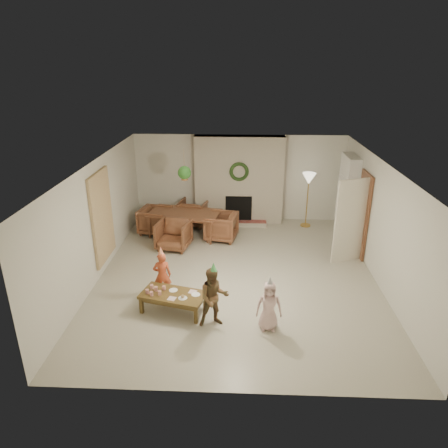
# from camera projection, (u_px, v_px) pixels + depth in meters

# --- Properties ---
(floor) EXTENTS (7.00, 7.00, 0.00)m
(floor) POSITION_uv_depth(u_px,v_px,m) (237.00, 275.00, 9.16)
(floor) COLOR #B7B29E
(floor) RESTS_ON ground
(ceiling) EXTENTS (7.00, 7.00, 0.00)m
(ceiling) POSITION_uv_depth(u_px,v_px,m) (238.00, 164.00, 8.23)
(ceiling) COLOR white
(ceiling) RESTS_ON wall_back
(wall_back) EXTENTS (7.00, 0.00, 7.00)m
(wall_back) POSITION_uv_depth(u_px,v_px,m) (239.00, 178.00, 11.94)
(wall_back) COLOR silver
(wall_back) RESTS_ON floor
(wall_front) EXTENTS (7.00, 0.00, 7.00)m
(wall_front) POSITION_uv_depth(u_px,v_px,m) (234.00, 320.00, 5.45)
(wall_front) COLOR silver
(wall_front) RESTS_ON floor
(wall_left) EXTENTS (0.00, 7.00, 7.00)m
(wall_left) POSITION_uv_depth(u_px,v_px,m) (97.00, 220.00, 8.82)
(wall_left) COLOR silver
(wall_left) RESTS_ON floor
(wall_right) EXTENTS (0.00, 7.00, 7.00)m
(wall_right) POSITION_uv_depth(u_px,v_px,m) (382.00, 225.00, 8.57)
(wall_right) COLOR silver
(wall_right) RESTS_ON floor
(fireplace_mass) EXTENTS (2.50, 0.40, 2.50)m
(fireplace_mass) POSITION_uv_depth(u_px,v_px,m) (239.00, 180.00, 11.76)
(fireplace_mass) COLOR #551716
(fireplace_mass) RESTS_ON floor
(fireplace_hearth) EXTENTS (1.60, 0.30, 0.12)m
(fireplace_hearth) POSITION_uv_depth(u_px,v_px,m) (238.00, 223.00, 11.87)
(fireplace_hearth) COLOR maroon
(fireplace_hearth) RESTS_ON floor
(fireplace_firebox) EXTENTS (0.75, 0.12, 0.75)m
(fireplace_firebox) POSITION_uv_depth(u_px,v_px,m) (239.00, 209.00, 11.89)
(fireplace_firebox) COLOR black
(fireplace_firebox) RESTS_ON floor
(fireplace_wreath) EXTENTS (0.54, 0.10, 0.54)m
(fireplace_wreath) POSITION_uv_depth(u_px,v_px,m) (239.00, 172.00, 11.43)
(fireplace_wreath) COLOR #1B3714
(fireplace_wreath) RESTS_ON fireplace_mass
(floor_lamp_base) EXTENTS (0.29, 0.29, 0.03)m
(floor_lamp_base) POSITION_uv_depth(u_px,v_px,m) (305.00, 225.00, 11.86)
(floor_lamp_base) COLOR gold
(floor_lamp_base) RESTS_ON floor
(floor_lamp_post) EXTENTS (0.03, 0.03, 1.40)m
(floor_lamp_post) POSITION_uv_depth(u_px,v_px,m) (307.00, 202.00, 11.59)
(floor_lamp_post) COLOR gold
(floor_lamp_post) RESTS_ON floor
(floor_lamp_shade) EXTENTS (0.37, 0.37, 0.31)m
(floor_lamp_shade) POSITION_uv_depth(u_px,v_px,m) (309.00, 179.00, 11.34)
(floor_lamp_shade) COLOR beige
(floor_lamp_shade) RESTS_ON floor_lamp_post
(bookshelf_carcass) EXTENTS (0.30, 1.00, 2.20)m
(bookshelf_carcass) POSITION_uv_depth(u_px,v_px,m) (347.00, 197.00, 10.77)
(bookshelf_carcass) COLOR white
(bookshelf_carcass) RESTS_ON floor
(bookshelf_shelf_a) EXTENTS (0.30, 0.92, 0.03)m
(bookshelf_shelf_a) POSITION_uv_depth(u_px,v_px,m) (344.00, 220.00, 11.01)
(bookshelf_shelf_a) COLOR white
(bookshelf_shelf_a) RESTS_ON bookshelf_carcass
(bookshelf_shelf_b) EXTENTS (0.30, 0.92, 0.03)m
(bookshelf_shelf_b) POSITION_uv_depth(u_px,v_px,m) (345.00, 206.00, 10.86)
(bookshelf_shelf_b) COLOR white
(bookshelf_shelf_b) RESTS_ON bookshelf_carcass
(bookshelf_shelf_c) EXTENTS (0.30, 0.92, 0.03)m
(bookshelf_shelf_c) POSITION_uv_depth(u_px,v_px,m) (347.00, 192.00, 10.71)
(bookshelf_shelf_c) COLOR white
(bookshelf_shelf_c) RESTS_ON bookshelf_carcass
(bookshelf_shelf_d) EXTENTS (0.30, 0.92, 0.03)m
(bookshelf_shelf_d) POSITION_uv_depth(u_px,v_px,m) (349.00, 177.00, 10.56)
(bookshelf_shelf_d) COLOR white
(bookshelf_shelf_d) RESTS_ON bookshelf_carcass
(books_row_lower) EXTENTS (0.20, 0.40, 0.24)m
(books_row_lower) POSITION_uv_depth(u_px,v_px,m) (345.00, 217.00, 10.82)
(books_row_lower) COLOR maroon
(books_row_lower) RESTS_ON bookshelf_shelf_a
(books_row_mid) EXTENTS (0.20, 0.44, 0.24)m
(books_row_mid) POSITION_uv_depth(u_px,v_px,m) (345.00, 201.00, 10.86)
(books_row_mid) COLOR navy
(books_row_mid) RESTS_ON bookshelf_shelf_b
(books_row_upper) EXTENTS (0.20, 0.36, 0.22)m
(books_row_upper) POSITION_uv_depth(u_px,v_px,m) (348.00, 188.00, 10.57)
(books_row_upper) COLOR gold
(books_row_upper) RESTS_ON bookshelf_shelf_c
(door_frame) EXTENTS (0.05, 0.86, 2.04)m
(door_frame) POSITION_uv_depth(u_px,v_px,m) (363.00, 215.00, 9.77)
(door_frame) COLOR brown
(door_frame) RESTS_ON floor
(door_leaf) EXTENTS (0.77, 0.32, 2.00)m
(door_leaf) POSITION_uv_depth(u_px,v_px,m) (350.00, 221.00, 9.44)
(door_leaf) COLOR beige
(door_leaf) RESTS_ON floor
(curtain_panel) EXTENTS (0.06, 1.20, 2.00)m
(curtain_panel) POSITION_uv_depth(u_px,v_px,m) (102.00, 217.00, 9.00)
(curtain_panel) COLOR beige
(curtain_panel) RESTS_ON wall_left
(dining_table) EXTENTS (2.03, 1.38, 0.66)m
(dining_table) POSITION_uv_depth(u_px,v_px,m) (184.00, 224.00, 11.08)
(dining_table) COLOR brown
(dining_table) RESTS_ON floor
(dining_chair_near) EXTENTS (0.91, 0.93, 0.72)m
(dining_chair_near) POSITION_uv_depth(u_px,v_px,m) (174.00, 235.00, 10.32)
(dining_chair_near) COLOR brown
(dining_chair_near) RESTS_ON floor
(dining_chair_far) EXTENTS (0.91, 0.93, 0.72)m
(dining_chair_far) POSITION_uv_depth(u_px,v_px,m) (193.00, 213.00, 11.80)
(dining_chair_far) COLOR brown
(dining_chair_far) RESTS_ON floor
(dining_chair_left) EXTENTS (0.93, 0.91, 0.72)m
(dining_chair_left) POSITION_uv_depth(u_px,v_px,m) (156.00, 221.00, 11.24)
(dining_chair_left) COLOR brown
(dining_chair_left) RESTS_ON floor
(dining_chair_right) EXTENTS (0.93, 0.91, 0.72)m
(dining_chair_right) POSITION_uv_depth(u_px,v_px,m) (221.00, 227.00, 10.84)
(dining_chair_right) COLOR brown
(dining_chair_right) RESTS_ON floor
(hanging_plant_cord) EXTENTS (0.01, 0.01, 0.70)m
(hanging_plant_cord) POSITION_uv_depth(u_px,v_px,m) (184.00, 163.00, 9.81)
(hanging_plant_cord) COLOR tan
(hanging_plant_cord) RESTS_ON ceiling
(hanging_plant_pot) EXTENTS (0.16, 0.16, 0.12)m
(hanging_plant_pot) POSITION_uv_depth(u_px,v_px,m) (185.00, 178.00, 9.94)
(hanging_plant_pot) COLOR #915B2E
(hanging_plant_pot) RESTS_ON hanging_plant_cord
(hanging_plant_foliage) EXTENTS (0.32, 0.32, 0.32)m
(hanging_plant_foliage) POSITION_uv_depth(u_px,v_px,m) (184.00, 173.00, 9.89)
(hanging_plant_foliage) COLOR #20551C
(hanging_plant_foliage) RESTS_ON hanging_plant_pot
(coffee_table_top) EXTENTS (1.32, 0.89, 0.06)m
(coffee_table_top) POSITION_uv_depth(u_px,v_px,m) (173.00, 295.00, 7.73)
(coffee_table_top) COLOR brown
(coffee_table_top) RESTS_ON floor
(coffee_table_apron) EXTENTS (1.21, 0.78, 0.07)m
(coffee_table_apron) POSITION_uv_depth(u_px,v_px,m) (173.00, 298.00, 7.75)
(coffee_table_apron) COLOR brown
(coffee_table_apron) RESTS_ON floor
(coffee_leg_fl) EXTENTS (0.08, 0.08, 0.32)m
(coffee_leg_fl) POSITION_uv_depth(u_px,v_px,m) (142.00, 305.00, 7.73)
(coffee_leg_fl) COLOR brown
(coffee_leg_fl) RESTS_ON floor
(coffee_leg_fr) EXTENTS (0.08, 0.08, 0.32)m
(coffee_leg_fr) POSITION_uv_depth(u_px,v_px,m) (196.00, 316.00, 7.43)
(coffee_leg_fr) COLOR brown
(coffee_leg_fr) RESTS_ON floor
(coffee_leg_bl) EXTENTS (0.08, 0.08, 0.32)m
(coffee_leg_bl) POSITION_uv_depth(u_px,v_px,m) (153.00, 292.00, 8.17)
(coffee_leg_bl) COLOR brown
(coffee_leg_bl) RESTS_ON floor
(coffee_leg_br) EXTENTS (0.08, 0.08, 0.32)m
(coffee_leg_br) POSITION_uv_depth(u_px,v_px,m) (205.00, 301.00, 7.86)
(coffee_leg_br) COLOR brown
(coffee_leg_br) RESTS_ON floor
(cup_a) EXTENTS (0.08, 0.08, 0.08)m
(cup_a) POSITION_uv_depth(u_px,v_px,m) (147.00, 292.00, 7.71)
(cup_a) COLOR silver
(cup_a) RESTS_ON coffee_table_top
(cup_b) EXTENTS (0.08, 0.08, 0.08)m
(cup_b) POSITION_uv_depth(u_px,v_px,m) (152.00, 287.00, 7.87)
(cup_b) COLOR silver
(cup_b) RESTS_ON coffee_table_top
(cup_c) EXTENTS (0.08, 0.08, 0.08)m
(cup_c) POSITION_uv_depth(u_px,v_px,m) (151.00, 294.00, 7.64)
(cup_c) COLOR silver
(cup_c) RESTS_ON coffee_table_top
(cup_d) EXTENTS (0.08, 0.08, 0.08)m
(cup_d) POSITION_uv_depth(u_px,v_px,m) (156.00, 289.00, 7.80)
(cup_d) COLOR silver
(cup_d) RESTS_ON coffee_table_top
(cup_e) EXTENTS (0.08, 0.08, 0.08)m
(cup_e) POSITION_uv_depth(u_px,v_px,m) (160.00, 293.00, 7.67)
(cup_e) COLOR silver
(cup_e) RESTS_ON coffee_table_top
(cup_f) EXTENTS (0.08, 0.08, 0.08)m
(cup_f) POSITION_uv_depth(u_px,v_px,m) (164.00, 288.00, 7.83)
(cup_f) COLOR silver
(cup_f) RESTS_ON coffee_table_top
(plate_a) EXTENTS (0.20, 0.20, 0.01)m
(plate_a) POSITION_uv_depth(u_px,v_px,m) (173.00, 290.00, 7.83)
(plate_a) COLOR white
(plate_a) RESTS_ON coffee_table_top
(plate_b) EXTENTS (0.20, 0.20, 0.01)m
(plate_b) POSITION_uv_depth(u_px,v_px,m) (183.00, 298.00, 7.57)
(plate_b) COLOR white
(plate_b) RESTS_ON coffee_table_top
(plate_c) EXTENTS (0.20, 0.20, 0.01)m
(plate_c) POSITION_uv_depth(u_px,v_px,m) (196.00, 295.00, 7.68)
(plate_c) COLOR white
(plate_c) RESTS_ON coffee_table_top
(food_scoop) EXTENTS (0.08, 0.08, 0.06)m
(food_scoop) POSITION_uv_depth(u_px,v_px,m) (183.00, 296.00, 7.56)
(food_scoop) COLOR tan
(food_scoop) RESTS_ON plate_b
(napkin_left) EXTENTS (0.17, 0.17, 0.01)m
(napkin_left) POSITION_uv_depth(u_px,v_px,m) (172.00, 299.00, 7.56)
(napkin_left) COLOR #D9A0A9
(napkin_left) RESTS_ON coffee_table_top
(napkin_right) EXTENTS (0.17, 0.17, 0.01)m
(napkin_right) POSITION_uv_depth(u_px,v_px,m) (193.00, 292.00, 7.77)
(napkin_right) COLOR #D9A0A9
(napkin_right) RESTS_ON coffee_table_top
(child_red) EXTENTS (0.39, 0.30, 0.98)m
(child_red) POSITION_uv_depth(u_px,v_px,m) (162.00, 275.00, 8.13)
(child_red) COLOR #BC4928
(child_red) RESTS_ON floor
(party_hat_red) EXTENTS (0.15, 0.15, 0.19)m
(party_hat_red) POSITION_uv_depth(u_px,v_px,m) (161.00, 251.00, 7.93)
(party_hat_red) COLOR #E6B84C
(party_hat_red) RESTS_ON child_red
(child_plaid) EXTENTS (0.62, 0.54, 1.11)m
(child_plaid) POSITION_uv_depth(u_px,v_px,m) (214.00, 297.00, 7.25)
(child_plaid) COLOR maroon
(child_plaid) RESTS_ON floor
(party_hat_plaid) EXTENTS (0.15, 0.15, 0.18)m
(party_hat_plaid) POSITION_uv_depth(u_px,v_px,m) (213.00, 267.00, 7.03)
(party_hat_plaid) COLOR #52C161
(party_hat_plaid) RESTS_ON child_plaid
(child_pink) EXTENTS (0.46, 0.30, 0.92)m
(child_pink) POSITION_uv_depth(u_px,v_px,m) (269.00, 306.00, 7.17)
(child_pink) COLOR beige
(child_pink) RESTS_ON floor
(party_hat_pink) EXTENTS (0.14, 0.14, 0.17)m
(party_hat_pink) POSITION_uv_depth(u_px,v_px,m) (270.00, 281.00, 6.98)
(party_hat_pink) COLOR #B2B3B9
(party_hat_pink) RESTS_ON child_pink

